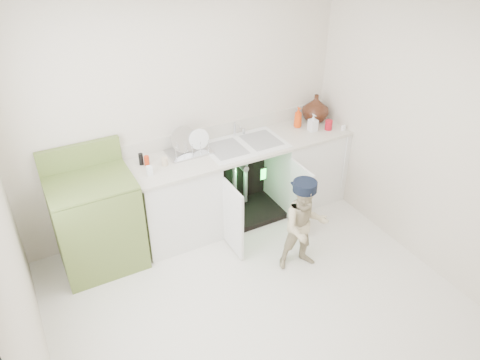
% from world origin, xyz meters
% --- Properties ---
extents(ground, '(3.50, 3.50, 0.00)m').
position_xyz_m(ground, '(0.00, 0.00, 0.00)').
color(ground, beige).
rests_on(ground, ground).
extents(room_shell, '(6.00, 5.50, 1.26)m').
position_xyz_m(room_shell, '(0.00, 0.00, 1.25)').
color(room_shell, beige).
rests_on(room_shell, ground).
extents(counter_run, '(2.44, 1.02, 1.22)m').
position_xyz_m(counter_run, '(0.58, 1.21, 0.47)').
color(counter_run, white).
rests_on(counter_run, ground).
extents(avocado_stove, '(0.77, 0.65, 1.19)m').
position_xyz_m(avocado_stove, '(-1.07, 1.18, 0.49)').
color(avocado_stove, '#597232').
rests_on(avocado_stove, ground).
extents(repair_worker, '(0.54, 0.90, 0.96)m').
position_xyz_m(repair_worker, '(0.65, 0.19, 0.49)').
color(repair_worker, beige).
rests_on(repair_worker, ground).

